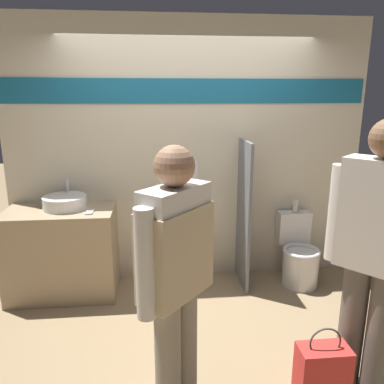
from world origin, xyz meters
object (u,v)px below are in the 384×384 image
(shopping_bag, at_px, (322,375))
(urinal_near_counter, at_px, (184,202))
(toilet, at_px, (298,256))
(cell_phone, at_px, (90,212))
(person_with_lanyard, at_px, (376,251))
(person_in_vest, at_px, (176,270))
(sink_basin, at_px, (65,202))

(shopping_bag, bearing_deg, urinal_near_counter, 113.30)
(urinal_near_counter, distance_m, toilet, 1.34)
(cell_phone, distance_m, person_with_lanyard, 2.42)
(cell_phone, height_order, urinal_near_counter, urinal_near_counter)
(cell_phone, relative_size, urinal_near_counter, 0.11)
(person_in_vest, bearing_deg, toilet, 0.92)
(urinal_near_counter, height_order, person_with_lanyard, person_with_lanyard)
(sink_basin, bearing_deg, person_with_lanyard, -34.99)
(sink_basin, relative_size, shopping_bag, 0.76)
(sink_basin, distance_m, person_with_lanyard, 2.73)
(toilet, xyz_separation_m, person_with_lanyard, (-0.13, -1.51, 0.71))
(sink_basin, height_order, cell_phone, sink_basin)
(sink_basin, distance_m, toilet, 2.46)
(cell_phone, xyz_separation_m, person_in_vest, (0.73, -1.48, 0.10))
(person_in_vest, distance_m, person_with_lanyard, 1.25)
(cell_phone, xyz_separation_m, shopping_bag, (1.66, -1.48, -0.67))
(sink_basin, distance_m, person_in_vest, 1.93)
(cell_phone, xyz_separation_m, toilet, (2.11, 0.11, -0.59))
(person_in_vest, bearing_deg, cell_phone, 67.89)
(person_in_vest, relative_size, person_with_lanyard, 0.93)
(urinal_near_counter, distance_m, person_in_vest, 1.76)
(person_in_vest, bearing_deg, sink_basin, 72.56)
(urinal_near_counter, bearing_deg, shopping_bag, -66.70)
(urinal_near_counter, height_order, shopping_bag, urinal_near_counter)
(shopping_bag, bearing_deg, cell_phone, 138.20)
(sink_basin, height_order, shopping_bag, sink_basin)
(cell_phone, xyz_separation_m, urinal_near_counter, (0.91, 0.26, -0.01))
(cell_phone, relative_size, toilet, 0.16)
(cell_phone, height_order, person_with_lanyard, person_with_lanyard)
(cell_phone, distance_m, person_in_vest, 1.66)
(person_with_lanyard, bearing_deg, sink_basin, 13.25)
(sink_basin, xyz_separation_m, person_in_vest, (0.99, -1.66, 0.05))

